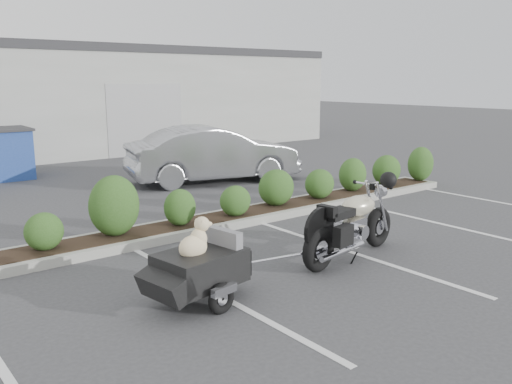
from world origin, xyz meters
TOP-DOWN VIEW (x-y plane):
  - ground at (0.00, 0.00)m, footprint 90.00×90.00m
  - planter_kerb at (1.00, 2.20)m, footprint 12.00×1.00m
  - motorcycle at (0.98, -0.74)m, footprint 2.34×0.92m
  - pet_trailer at (-1.81, -0.72)m, footprint 1.89×1.07m
  - sedan at (2.93, 6.00)m, footprint 4.88×2.70m

SIDE VIEW (x-z plane):
  - ground at x=0.00m, z-range 0.00..0.00m
  - planter_kerb at x=1.00m, z-range 0.00..0.15m
  - pet_trailer at x=-1.81m, z-range -0.09..1.03m
  - motorcycle at x=0.98m, z-range -0.14..1.21m
  - sedan at x=2.93m, z-range 0.00..1.52m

